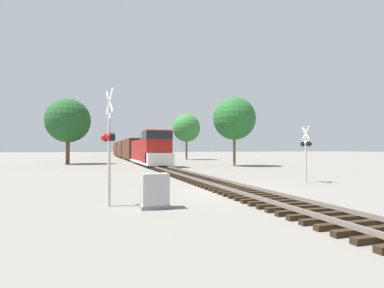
{
  "coord_description": "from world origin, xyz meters",
  "views": [
    {
      "loc": [
        -6.83,
        -14.01,
        2.17
      ],
      "look_at": [
        1.04,
        10.29,
        2.58
      ],
      "focal_mm": 28.0,
      "sensor_mm": 36.0,
      "label": 1
    }
  ],
  "objects_px": {
    "freight_train": "(129,149)",
    "tree_far_right": "(234,119)",
    "tree_deep_background": "(186,128)",
    "relay_cabinet": "(155,191)",
    "crossing_signal_far": "(306,148)",
    "crossing_signal_near": "(109,140)",
    "tree_mid_background": "(68,121)"
  },
  "relations": [
    {
      "from": "freight_train",
      "to": "tree_far_right",
      "type": "height_order",
      "value": "tree_far_right"
    },
    {
      "from": "relay_cabinet",
      "to": "tree_far_right",
      "type": "bearing_deg",
      "value": 58.04
    },
    {
      "from": "crossing_signal_near",
      "to": "relay_cabinet",
      "type": "bearing_deg",
      "value": 47.38
    },
    {
      "from": "relay_cabinet",
      "to": "tree_far_right",
      "type": "distance_m",
      "value": 28.21
    },
    {
      "from": "freight_train",
      "to": "crossing_signal_far",
      "type": "distance_m",
      "value": 49.5
    },
    {
      "from": "crossing_signal_far",
      "to": "tree_far_right",
      "type": "bearing_deg",
      "value": -2.34
    },
    {
      "from": "crossing_signal_near",
      "to": "tree_far_right",
      "type": "bearing_deg",
      "value": 131.65
    },
    {
      "from": "tree_far_right",
      "to": "tree_deep_background",
      "type": "distance_m",
      "value": 23.18
    },
    {
      "from": "crossing_signal_near",
      "to": "tree_mid_background",
      "type": "bearing_deg",
      "value": 174.44
    },
    {
      "from": "crossing_signal_far",
      "to": "tree_mid_background",
      "type": "height_order",
      "value": "tree_mid_background"
    },
    {
      "from": "freight_train",
      "to": "tree_far_right",
      "type": "bearing_deg",
      "value": -72.25
    },
    {
      "from": "tree_far_right",
      "to": "relay_cabinet",
      "type": "bearing_deg",
      "value": -121.96
    },
    {
      "from": "relay_cabinet",
      "to": "tree_far_right",
      "type": "xyz_separation_m",
      "value": [
        14.66,
        23.49,
        5.39
      ]
    },
    {
      "from": "freight_train",
      "to": "relay_cabinet",
      "type": "distance_m",
      "value": 54.69
    },
    {
      "from": "crossing_signal_far",
      "to": "tree_deep_background",
      "type": "relative_size",
      "value": 0.4
    },
    {
      "from": "relay_cabinet",
      "to": "freight_train",
      "type": "bearing_deg",
      "value": 85.02
    },
    {
      "from": "freight_train",
      "to": "crossing_signal_far",
      "type": "xyz_separation_m",
      "value": [
        6.2,
        -49.11,
        0.2
      ]
    },
    {
      "from": "crossing_signal_near",
      "to": "tree_deep_background",
      "type": "distance_m",
      "value": 48.93
    },
    {
      "from": "relay_cabinet",
      "to": "tree_mid_background",
      "type": "xyz_separation_m",
      "value": [
        -5.84,
        35.37,
        5.59
      ]
    },
    {
      "from": "freight_train",
      "to": "relay_cabinet",
      "type": "bearing_deg",
      "value": -94.98
    },
    {
      "from": "freight_train",
      "to": "tree_mid_background",
      "type": "relative_size",
      "value": 7.09
    },
    {
      "from": "freight_train",
      "to": "relay_cabinet",
      "type": "relative_size",
      "value": 52.42
    },
    {
      "from": "relay_cabinet",
      "to": "crossing_signal_far",
      "type": "bearing_deg",
      "value": 26.07
    },
    {
      "from": "tree_far_right",
      "to": "tree_mid_background",
      "type": "bearing_deg",
      "value": 149.91
    },
    {
      "from": "crossing_signal_near",
      "to": "relay_cabinet",
      "type": "distance_m",
      "value": 2.63
    },
    {
      "from": "crossing_signal_far",
      "to": "relay_cabinet",
      "type": "distance_m",
      "value": 12.29
    },
    {
      "from": "crossing_signal_far",
      "to": "tree_deep_background",
      "type": "bearing_deg",
      "value": 3.13
    },
    {
      "from": "tree_far_right",
      "to": "tree_deep_background",
      "type": "height_order",
      "value": "tree_deep_background"
    },
    {
      "from": "crossing_signal_near",
      "to": "relay_cabinet",
      "type": "height_order",
      "value": "crossing_signal_near"
    },
    {
      "from": "freight_train",
      "to": "crossing_signal_near",
      "type": "xyz_separation_m",
      "value": [
        -6.35,
        -53.54,
        0.44
      ]
    },
    {
      "from": "relay_cabinet",
      "to": "tree_deep_background",
      "type": "distance_m",
      "value": 49.46
    },
    {
      "from": "freight_train",
      "to": "tree_deep_background",
      "type": "height_order",
      "value": "tree_deep_background"
    }
  ]
}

